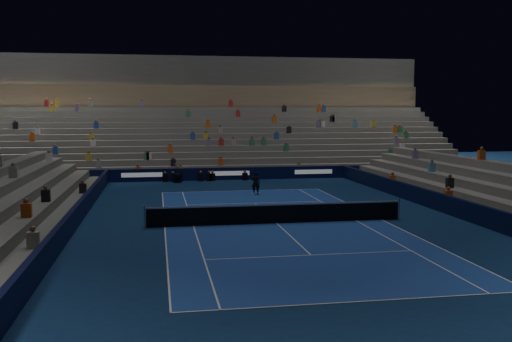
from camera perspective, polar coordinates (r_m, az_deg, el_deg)
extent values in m
plane|color=#0B2147|center=(28.38, 2.08, -5.26)|extent=(90.00, 90.00, 0.00)
cube|color=navy|center=(28.37, 2.08, -5.25)|extent=(10.97, 23.77, 0.01)
cube|color=black|center=(46.37, -2.64, -0.27)|extent=(44.00, 0.25, 1.00)
cube|color=black|center=(31.72, 19.53, -3.49)|extent=(0.25, 37.00, 1.00)
cube|color=black|center=(27.97, -17.82, -4.67)|extent=(0.25, 37.00, 1.00)
cube|color=slate|center=(47.38, -2.79, -0.44)|extent=(44.00, 1.00, 0.50)
cube|color=slate|center=(48.34, -2.94, -0.02)|extent=(44.00, 1.00, 1.00)
cube|color=slate|center=(49.30, -3.08, 0.39)|extent=(44.00, 1.00, 1.50)
cube|color=slate|center=(50.27, -3.22, 0.78)|extent=(44.00, 1.00, 2.00)
cube|color=slate|center=(51.24, -3.35, 1.16)|extent=(44.00, 1.00, 2.50)
cube|color=slate|center=(52.21, -3.48, 1.52)|extent=(44.00, 1.00, 3.00)
cube|color=slate|center=(53.18, -3.60, 1.87)|extent=(44.00, 1.00, 3.50)
cube|color=slate|center=(54.15, -3.71, 2.21)|extent=(44.00, 1.00, 4.00)
cube|color=slate|center=(55.13, -3.83, 2.54)|extent=(44.00, 1.00, 4.50)
cube|color=slate|center=(56.11, -3.94, 2.85)|extent=(44.00, 1.00, 5.00)
cube|color=slate|center=(57.09, -4.04, 3.15)|extent=(44.00, 1.00, 5.50)
cube|color=slate|center=(58.07, -4.15, 3.45)|extent=(44.00, 1.00, 6.00)
cube|color=#867053|center=(59.14, -4.28, 7.46)|extent=(44.00, 0.60, 2.20)
cube|color=#494947|center=(60.65, -4.43, 9.88)|extent=(44.00, 2.40, 3.00)
cube|color=slate|center=(32.15, 20.76, -3.86)|extent=(1.00, 37.00, 0.50)
cube|color=slate|center=(32.63, 22.29, -3.34)|extent=(1.00, 37.00, 1.00)
cube|color=slate|center=(33.14, 23.77, -2.83)|extent=(1.00, 37.00, 1.50)
cube|color=#5E5F5A|center=(28.14, -19.43, -5.18)|extent=(1.00, 37.00, 0.50)
cube|color=#5E5F5A|center=(28.28, -21.45, -4.68)|extent=(1.00, 37.00, 1.00)
cube|color=#5E5F5A|center=(28.45, -23.44, -4.18)|extent=(1.00, 37.00, 1.50)
cylinder|color=#B2B2B7|center=(27.69, -11.03, -4.49)|extent=(0.10, 0.10, 1.10)
cylinder|color=#B2B2B7|center=(30.24, 14.06, -3.68)|extent=(0.10, 0.10, 1.10)
cube|color=black|center=(28.29, 2.08, -4.37)|extent=(12.80, 0.03, 0.90)
cube|color=white|center=(28.21, 2.09, -3.39)|extent=(12.80, 0.04, 0.08)
imported|color=black|center=(38.00, -0.04, -1.20)|extent=(0.66, 0.53, 1.57)
cube|color=black|center=(44.94, -7.84, -0.72)|extent=(0.72, 0.78, 0.68)
cylinder|color=black|center=(44.43, -7.82, -0.53)|extent=(0.29, 0.38, 0.16)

